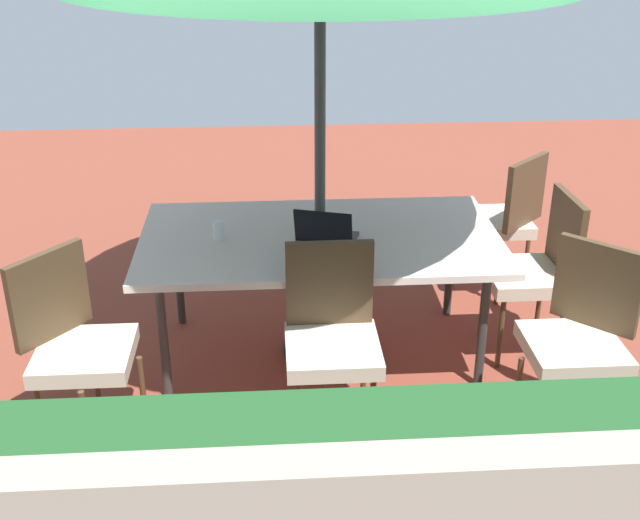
# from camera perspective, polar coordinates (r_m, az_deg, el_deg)

# --- Properties ---
(ground_plane) EXTENTS (10.00, 10.00, 0.02)m
(ground_plane) POSITION_cam_1_polar(r_m,az_deg,el_deg) (4.88, 0.00, -6.62)
(ground_plane) COLOR brown
(dining_table) EXTENTS (2.03, 1.13, 0.76)m
(dining_table) POSITION_cam_1_polar(r_m,az_deg,el_deg) (4.54, 0.00, 1.20)
(dining_table) COLOR silver
(dining_table) RESTS_ON ground_plane
(chair_northwest) EXTENTS (0.59, 0.59, 0.98)m
(chair_northwest) POSITION_cam_1_polar(r_m,az_deg,el_deg) (4.18, 18.01, -4.93)
(chair_northwest) COLOR beige
(chair_northwest) RESTS_ON ground_plane
(chair_north) EXTENTS (0.46, 0.46, 0.98)m
(chair_north) POSITION_cam_1_polar(r_m,az_deg,el_deg) (3.97, 0.84, -5.21)
(chair_north) COLOR beige
(chair_north) RESTS_ON ground_plane
(chair_west) EXTENTS (0.47, 0.46, 0.98)m
(chair_west) POSITION_cam_1_polar(r_m,az_deg,el_deg) (4.81, 15.19, -0.42)
(chair_west) COLOR beige
(chair_west) RESTS_ON ground_plane
(chair_southwest) EXTENTS (0.59, 0.59, 0.98)m
(chair_southwest) POSITION_cam_1_polar(r_m,az_deg,el_deg) (5.49, 12.86, 3.09)
(chair_southwest) COLOR beige
(chair_southwest) RESTS_ON ground_plane
(chair_northeast) EXTENTS (0.58, 0.58, 0.98)m
(chair_northeast) POSITION_cam_1_polar(r_m,az_deg,el_deg) (4.09, -17.06, -5.48)
(chair_northeast) COLOR beige
(chair_northeast) RESTS_ON ground_plane
(laptop) EXTENTS (0.38, 0.33, 0.21)m
(laptop) POSITION_cam_1_polar(r_m,az_deg,el_deg) (4.41, 0.43, 1.85)
(laptop) COLOR #2D2D33
(laptop) RESTS_ON dining_table
(cup) EXTENTS (0.06, 0.06, 0.10)m
(cup) POSITION_cam_1_polar(r_m,az_deg,el_deg) (4.50, -7.23, 2.17)
(cup) COLOR white
(cup) RESTS_ON dining_table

